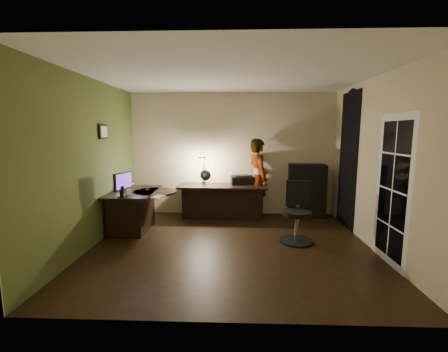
{
  "coord_description": "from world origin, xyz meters",
  "views": [
    {
      "loc": [
        0.06,
        -4.68,
        1.85
      ],
      "look_at": [
        -0.15,
        1.05,
        1.0
      ],
      "focal_mm": 24.0,
      "sensor_mm": 36.0,
      "label": 1
    }
  ],
  "objects_px": {
    "desk_left": "(135,210)",
    "office_chair": "(297,213)",
    "monitor": "(122,188)",
    "person": "(258,178)",
    "desk_right": "(223,201)",
    "cabinet": "(307,191)"
  },
  "relations": [
    {
      "from": "desk_right",
      "to": "cabinet",
      "type": "height_order",
      "value": "cabinet"
    },
    {
      "from": "cabinet",
      "to": "monitor",
      "type": "relative_size",
      "value": 2.51
    },
    {
      "from": "desk_right",
      "to": "monitor",
      "type": "distance_m",
      "value": 2.22
    },
    {
      "from": "desk_left",
      "to": "office_chair",
      "type": "relative_size",
      "value": 1.28
    },
    {
      "from": "desk_left",
      "to": "office_chair",
      "type": "bearing_deg",
      "value": -12.02
    },
    {
      "from": "cabinet",
      "to": "office_chair",
      "type": "relative_size",
      "value": 1.14
    },
    {
      "from": "desk_right",
      "to": "desk_left",
      "type": "bearing_deg",
      "value": -150.4
    },
    {
      "from": "person",
      "to": "monitor",
      "type": "bearing_deg",
      "value": 102.08
    },
    {
      "from": "monitor",
      "to": "person",
      "type": "xyz_separation_m",
      "value": [
        2.41,
        1.54,
        -0.05
      ]
    },
    {
      "from": "monitor",
      "to": "office_chair",
      "type": "height_order",
      "value": "monitor"
    },
    {
      "from": "cabinet",
      "to": "office_chair",
      "type": "bearing_deg",
      "value": -104.55
    },
    {
      "from": "monitor",
      "to": "desk_right",
      "type": "bearing_deg",
      "value": 55.56
    },
    {
      "from": "monitor",
      "to": "cabinet",
      "type": "bearing_deg",
      "value": 39.35
    },
    {
      "from": "cabinet",
      "to": "person",
      "type": "relative_size",
      "value": 0.68
    },
    {
      "from": "monitor",
      "to": "person",
      "type": "height_order",
      "value": "person"
    },
    {
      "from": "cabinet",
      "to": "monitor",
      "type": "height_order",
      "value": "cabinet"
    },
    {
      "from": "desk_left",
      "to": "office_chair",
      "type": "height_order",
      "value": "office_chair"
    },
    {
      "from": "cabinet",
      "to": "office_chair",
      "type": "xyz_separation_m",
      "value": [
        -0.52,
        -1.56,
        -0.07
      ]
    },
    {
      "from": "desk_right",
      "to": "cabinet",
      "type": "distance_m",
      "value": 1.85
    },
    {
      "from": "desk_right",
      "to": "office_chair",
      "type": "height_order",
      "value": "office_chair"
    },
    {
      "from": "cabinet",
      "to": "person",
      "type": "xyz_separation_m",
      "value": [
        -1.06,
        0.0,
        0.27
      ]
    },
    {
      "from": "desk_left",
      "to": "monitor",
      "type": "height_order",
      "value": "monitor"
    }
  ]
}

